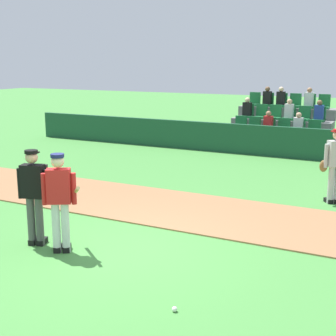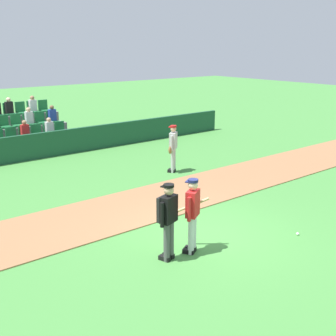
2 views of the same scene
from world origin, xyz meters
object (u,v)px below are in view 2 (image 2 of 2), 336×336
batter_red_jersey (192,213)px  baseball (298,234)px  runner_grey_jersey (173,147)px  umpire_home_plate (168,218)px

batter_red_jersey → baseball: 3.00m
baseball → runner_grey_jersey: bearing=80.3°
runner_grey_jersey → baseball: 6.40m
batter_red_jersey → umpire_home_plate: size_ratio=1.00×
batter_red_jersey → runner_grey_jersey: 6.47m
batter_red_jersey → baseball: bearing=-19.8°
batter_red_jersey → runner_grey_jersey: (3.75, 5.27, -0.01)m
umpire_home_plate → baseball: (3.32, -1.04, -0.96)m
runner_grey_jersey → umpire_home_plate: bearing=-130.2°
batter_red_jersey → umpire_home_plate: 0.65m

